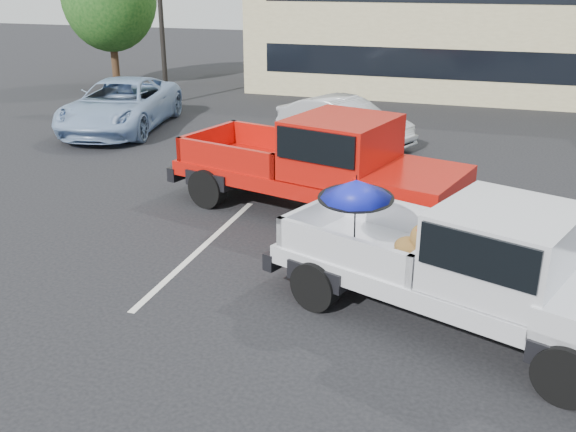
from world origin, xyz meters
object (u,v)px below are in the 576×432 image
red_pickup (333,162)px  silver_sedan (344,122)px  blue_suv (121,105)px  silver_pickup (484,263)px

red_pickup → silver_sedan: red_pickup is taller
red_pickup → blue_suv: red_pickup is taller
silver_pickup → silver_sedan: (-4.13, 9.54, -0.38)m
silver_pickup → red_pickup: (-3.07, 3.84, 0.08)m
red_pickup → blue_suv: (-8.23, 5.43, -0.35)m
silver_sedan → blue_suv: blue_suv is taller
silver_pickup → silver_sedan: size_ratio=1.47×
red_pickup → silver_sedan: 5.82m
silver_sedan → red_pickup: bearing=-145.9°
red_pickup → silver_sedan: (-1.06, 5.70, -0.46)m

